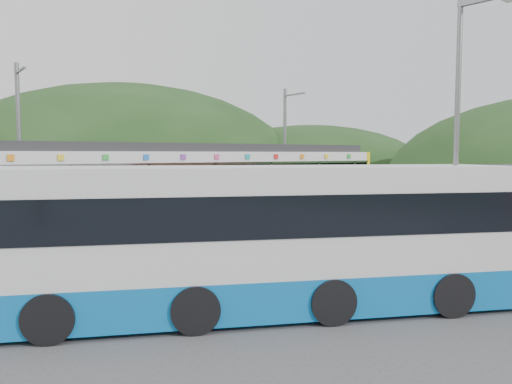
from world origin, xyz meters
TOP-DOWN VIEW (x-y plane):
  - ground at (0.00, 0.00)m, footprint 120.00×120.00m
  - hills at (6.19, 5.29)m, footprint 146.00×149.00m
  - platform at (0.00, 3.30)m, footprint 26.00×3.20m
  - yellow_line at (0.00, 2.00)m, footprint 26.00×0.10m
  - train at (-0.60, 6.00)m, footprint 20.44×3.01m
  - catenary_mast_west at (-7.00, 8.56)m, footprint 0.18×1.80m
  - catenary_mast_east at (7.00, 8.56)m, footprint 0.18×1.80m
  - bus at (-5.05, -5.30)m, footprint 11.24×7.02m
  - lamp_post at (-0.84, -7.37)m, footprint 0.37×1.17m

SIDE VIEW (x-z plane):
  - ground at x=0.00m, z-range 0.00..0.00m
  - hills at x=6.19m, z-range -13.00..13.00m
  - platform at x=0.00m, z-range 0.00..0.30m
  - yellow_line at x=0.00m, z-range 0.30..0.31m
  - bus at x=-5.05m, z-range -0.05..3.00m
  - train at x=-0.60m, z-range 0.19..3.93m
  - catenary_mast_west at x=-7.00m, z-range 0.15..7.15m
  - catenary_mast_east at x=7.00m, z-range 0.15..7.15m
  - lamp_post at x=-0.84m, z-range 0.63..7.35m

